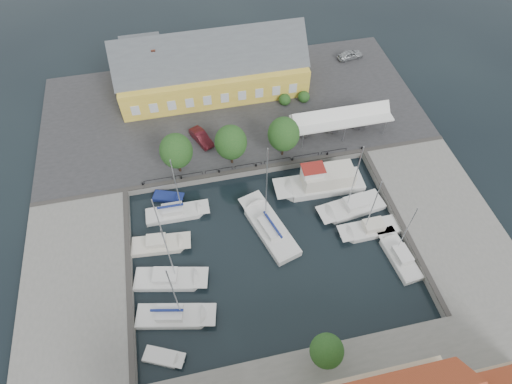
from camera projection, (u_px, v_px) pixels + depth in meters
ground at (267, 238)px, 51.69m from camera, size 140.00×140.00×0.00m
north_quay at (232, 110)px, 65.04m from camera, size 56.00×26.00×1.00m
west_quay at (77, 287)px, 47.23m from camera, size 12.00×24.00×1.00m
east_quay at (443, 217)px, 52.97m from camera, size 12.00×24.00×1.00m
quay_edge_fittings at (258, 202)px, 53.69m from camera, size 56.00×24.72×0.40m
warehouse at (208, 69)px, 64.80m from camera, size 28.56×14.00×9.55m
tent_canopy at (341, 118)px, 59.27m from camera, size 14.00×4.00×2.83m
quay_trees at (231, 142)px, 54.74m from camera, size 18.20×4.20×6.30m
car_silver at (350, 55)px, 71.61m from camera, size 4.53×2.38×1.47m
car_red at (201, 137)px, 59.71m from camera, size 3.21×4.68×1.46m
center_sailboat at (270, 229)px, 52.06m from camera, size 5.93×10.79×14.15m
trawler at (323, 182)px, 55.69m from camera, size 12.04×3.88×5.00m
east_boat_a at (352, 208)px, 54.12m from camera, size 9.00×4.03×12.27m
east_boat_b at (370, 230)px, 52.08m from camera, size 7.59×2.61×10.38m
east_boat_c at (399, 257)px, 49.83m from camera, size 3.07×7.57×9.60m
west_boat_a at (176, 213)px, 53.57m from camera, size 8.07×2.43×10.68m
west_boat_b at (160, 245)px, 50.78m from camera, size 7.21×3.03×9.78m
west_boat_c at (170, 280)px, 48.04m from camera, size 8.60×4.31×11.22m
west_boat_d at (174, 316)px, 45.40m from camera, size 8.80×4.24×11.39m
launch_sw at (164, 358)px, 42.97m from camera, size 4.46×3.16×0.98m
launch_nw at (168, 198)px, 55.31m from camera, size 4.24×2.86×0.88m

